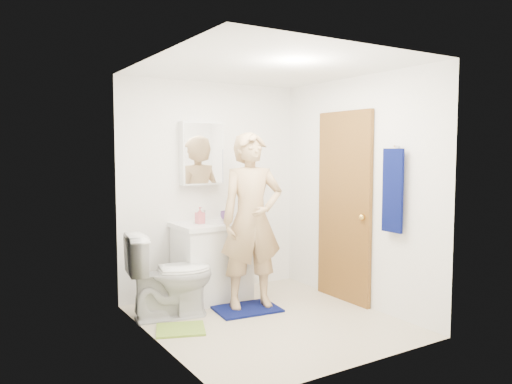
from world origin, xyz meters
TOP-DOWN VIEW (x-y plane):
  - floor at (0.00, 0.00)m, footprint 2.20×2.40m
  - ceiling at (0.00, 0.00)m, footprint 2.20×2.40m
  - wall_back at (0.00, 1.21)m, footprint 2.20×0.02m
  - wall_front at (0.00, -1.21)m, footprint 2.20×0.02m
  - wall_left at (-1.11, 0.00)m, footprint 0.02×2.40m
  - wall_right at (1.11, 0.00)m, footprint 0.02×2.40m
  - vanity_cabinet at (-0.15, 0.91)m, footprint 0.75×0.55m
  - countertop at (-0.15, 0.91)m, footprint 0.79×0.59m
  - sink_basin at (-0.15, 0.91)m, footprint 0.40×0.40m
  - faucet at (-0.15, 1.09)m, footprint 0.03×0.03m
  - medicine_cabinet at (-0.15, 1.14)m, footprint 0.50×0.12m
  - mirror_panel at (-0.15, 1.08)m, footprint 0.46×0.01m
  - door at (1.07, 0.15)m, footprint 0.05×0.80m
  - door_knob at (1.03, -0.17)m, footprint 0.07×0.07m
  - towel at (1.03, -0.57)m, footprint 0.03×0.24m
  - towel_hook at (1.07, -0.57)m, footprint 0.06×0.02m
  - toilet at (-0.76, 0.60)m, footprint 0.89×0.59m
  - bath_mat at (-0.02, 0.39)m, footprint 0.69×0.53m
  - green_rug at (-0.83, 0.21)m, footprint 0.54×0.50m
  - soap_dispenser at (-0.30, 0.89)m, footprint 0.09×0.09m
  - toothbrush_cup at (0.09, 1.02)m, footprint 0.16×0.16m
  - man at (0.06, 0.42)m, footprint 0.73×0.57m

SIDE VIEW (x-z plane):
  - floor at x=0.00m, z-range -0.02..0.00m
  - green_rug at x=-0.83m, z-range 0.00..0.02m
  - bath_mat at x=-0.02m, z-range 0.00..0.02m
  - vanity_cabinet at x=-0.15m, z-range 0.00..0.80m
  - toilet at x=-0.76m, z-range 0.00..0.84m
  - countertop at x=-0.15m, z-range 0.80..0.85m
  - sink_basin at x=-0.15m, z-range 0.83..0.86m
  - toothbrush_cup at x=0.09m, z-range 0.85..0.95m
  - faucet at x=-0.15m, z-range 0.85..0.97m
  - man at x=0.06m, z-range 0.02..1.81m
  - soap_dispenser at x=-0.30m, z-range 0.85..1.03m
  - door_knob at x=1.03m, z-range 0.91..0.98m
  - door at x=1.07m, z-range 0.00..2.05m
  - wall_back at x=0.00m, z-range 0.00..2.40m
  - wall_front at x=0.00m, z-range 0.00..2.40m
  - wall_left at x=-1.11m, z-range 0.00..2.40m
  - wall_right at x=1.11m, z-range 0.00..2.40m
  - towel at x=1.03m, z-range 0.85..1.65m
  - medicine_cabinet at x=-0.15m, z-range 1.25..1.95m
  - mirror_panel at x=-0.15m, z-range 1.27..1.93m
  - towel_hook at x=1.07m, z-range 1.66..1.68m
  - ceiling at x=0.00m, z-range 2.40..2.42m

